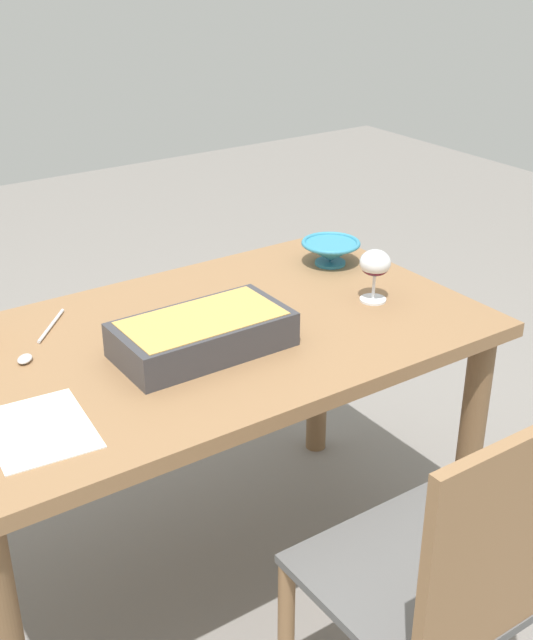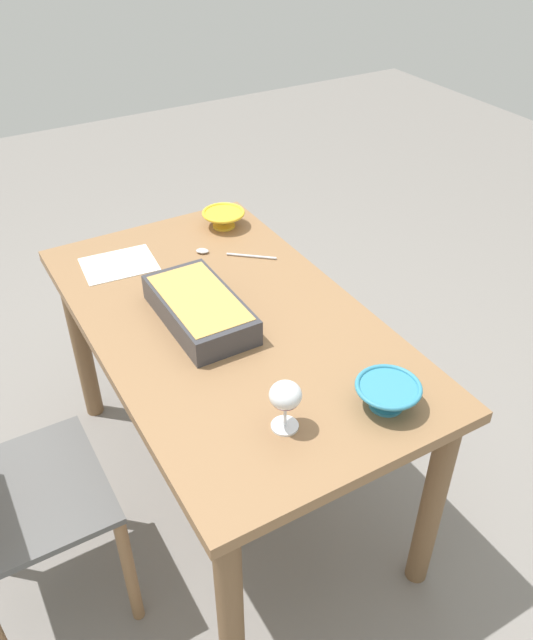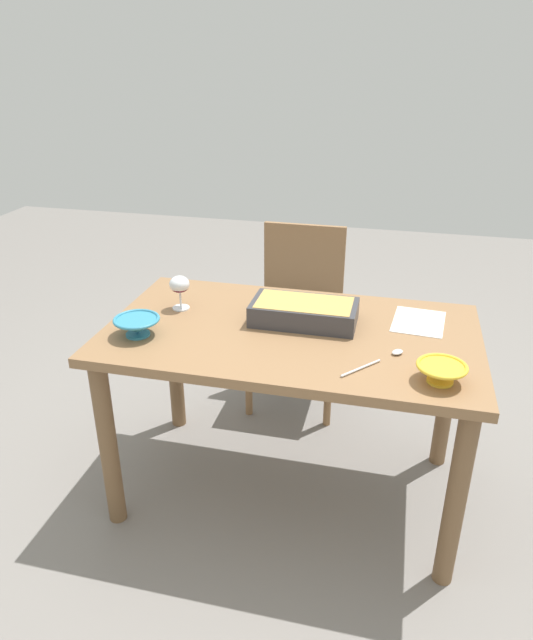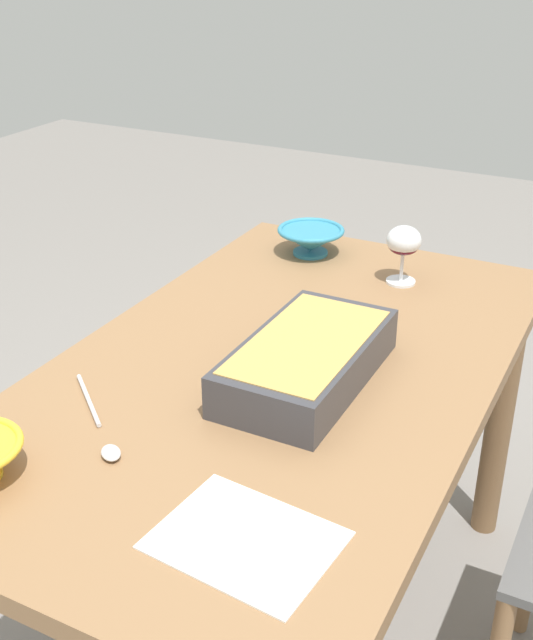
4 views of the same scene
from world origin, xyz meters
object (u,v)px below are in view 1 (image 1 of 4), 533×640
casserole_dish (203,332)px  napkin (40,429)px  small_bowl (331,251)px  serving_spoon (35,346)px  chair (454,584)px  wine_glass (375,266)px  dining_table (201,375)px

casserole_dish → napkin: bearing=13.7°
small_bowl → serving_spoon: small_bowl is taller
chair → serving_spoon: chair is taller
wine_glass → small_bowl: wine_glass is taller
dining_table → chair: 0.77m
serving_spoon → wine_glass: bearing=163.9°
wine_glass → casserole_dish: 0.50m
small_bowl → serving_spoon: size_ratio=0.73×
wine_glass → napkin: bearing=5.8°
dining_table → chair: (-0.10, 0.75, -0.13)m
wine_glass → casserole_dish: bearing=-1.1°
dining_table → serving_spoon: 0.39m
serving_spoon → small_bowl: bearing=-178.4°
dining_table → serving_spoon: bearing=-23.5°
wine_glass → napkin: 0.93m
wine_glass → chair: bearing=61.6°
dining_table → wine_glass: bearing=169.7°
small_bowl → casserole_dish: bearing=23.9°
wine_glass → napkin: (0.92, 0.09, -0.09)m
serving_spoon → casserole_dish: bearing=144.2°
dining_table → napkin: bearing=21.3°
chair → napkin: (0.56, -0.57, 0.24)m
napkin → wine_glass: bearing=-174.2°
casserole_dish → napkin: 0.44m
small_bowl → serving_spoon: 0.88m
wine_glass → napkin: wine_glass is taller
casserole_dish → wine_glass: bearing=178.9°
napkin → chair: bearing=134.5°
small_bowl → dining_table: bearing=18.3°
dining_table → casserole_dish: 0.18m
wine_glass → small_bowl: size_ratio=0.83×
dining_table → chair: size_ratio=1.52×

